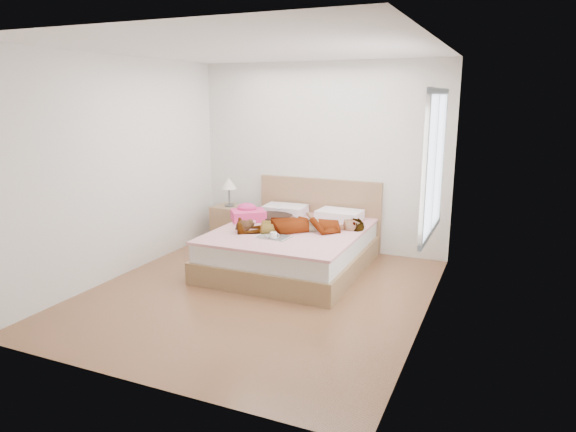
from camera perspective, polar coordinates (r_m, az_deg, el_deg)
The scene contains 11 objects.
ground at distance 5.77m, azimuth -3.42°, elevation -8.57°, with size 4.00×4.00×0.00m, color #532F19.
woman at distance 6.35m, azimuth 1.53°, elevation -0.63°, with size 0.60×1.60×0.22m, color white.
hair at distance 6.98m, azimuth -1.42°, elevation 0.09°, with size 0.47×0.58×0.09m, color black.
phone at distance 6.88m, azimuth -1.08°, elevation 0.97°, with size 0.04×0.09×0.01m, color silver.
room_shell at distance 5.15m, azimuth 15.94°, elevation 5.59°, with size 4.00×4.00×4.00m.
bed at distance 6.56m, azimuth 0.65°, elevation -3.27°, with size 1.80×2.08×1.00m.
towel at distance 6.87m, azimuth -4.47°, elevation 0.27°, with size 0.56×0.54×0.23m.
magazine at distance 6.05m, azimuth -1.68°, elevation -2.31°, with size 0.42×0.29×0.02m.
coffee_mug at distance 5.95m, azimuth -1.59°, elevation -2.21°, with size 0.12×0.10×0.09m.
plush_toy at distance 6.31m, azimuth -4.85°, elevation -1.06°, with size 0.23×0.29×0.15m.
nightstand at distance 7.64m, azimuth -6.48°, elevation -0.61°, with size 0.48×0.43×0.98m.
Camera 1 is at (2.45, -4.76, 2.14)m, focal length 32.00 mm.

